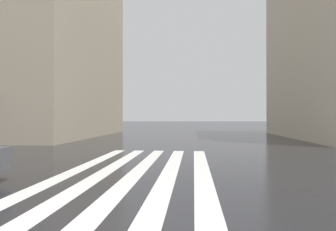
{
  "coord_description": "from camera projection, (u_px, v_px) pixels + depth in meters",
  "views": [
    {
      "loc": [
        -4.13,
        -0.82,
        1.71
      ],
      "look_at": [
        9.82,
        0.4,
        1.78
      ],
      "focal_mm": 31.28,
      "sensor_mm": 36.0,
      "label": 1
    }
  ],
  "objects": [
    {
      "name": "zebra_crossing",
      "position": [
        132.0,
        177.0,
        8.24
      ],
      "size": [
        13.0,
        4.5,
        0.01
      ],
      "color": "silver",
      "rests_on": "ground_plane"
    }
  ]
}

